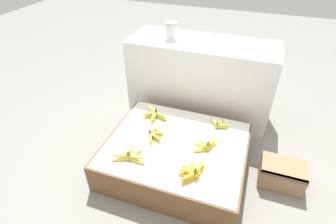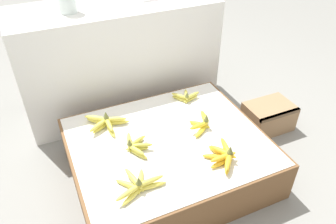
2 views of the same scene
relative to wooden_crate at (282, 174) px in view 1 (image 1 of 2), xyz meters
name	(u,v)px [view 1 (image 1 of 2)]	position (x,y,z in m)	size (l,w,h in m)	color
ground_plane	(176,166)	(-0.83, -0.11, -0.10)	(10.00, 10.00, 0.00)	gray
display_platform	(176,155)	(-0.83, -0.11, 0.03)	(1.10, 0.93, 0.26)	brown
back_vendor_table	(200,80)	(-0.85, 0.72, 0.30)	(1.39, 0.51, 0.79)	white
wooden_crate	(282,174)	(0.00, 0.00, 0.00)	(0.33, 0.23, 0.19)	#997551
banana_bunch_front_left	(130,155)	(-1.11, -0.38, 0.19)	(0.27, 0.21, 0.10)	#DBCC4C
banana_bunch_front_midleft	(193,172)	(-0.63, -0.38, 0.20)	(0.18, 0.24, 0.10)	gold
banana_bunch_middle_left	(154,135)	(-1.03, -0.10, 0.19)	(0.15, 0.23, 0.09)	gold
banana_bunch_middle_midleft	(206,145)	(-0.60, -0.09, 0.20)	(0.18, 0.19, 0.10)	yellow
banana_bunch_back_left	(154,114)	(-1.12, 0.15, 0.20)	(0.26, 0.24, 0.10)	#DBCC4C
banana_bunch_back_midleft	(218,124)	(-0.56, 0.21, 0.19)	(0.19, 0.13, 0.08)	gold
glass_jar	(171,31)	(-1.15, 0.68, 0.78)	(0.12, 0.12, 0.16)	silver
foam_tray_white	(238,43)	(-0.54, 0.76, 0.71)	(0.27, 0.19, 0.02)	white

